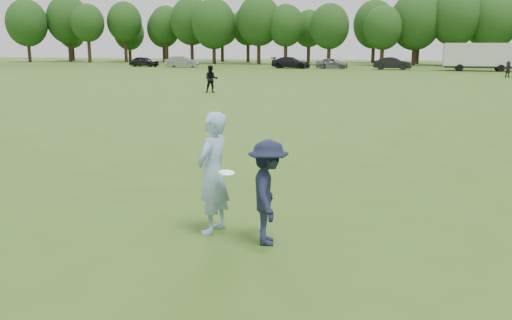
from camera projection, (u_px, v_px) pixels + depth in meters
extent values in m
plane|color=#3A5919|center=(284.00, 228.00, 9.39)|extent=(200.00, 200.00, 0.00)
imported|color=#96B6E7|center=(213.00, 173.00, 9.02)|extent=(0.61, 0.82, 2.05)
imported|color=#181E34|center=(268.00, 193.00, 8.52)|extent=(0.88, 1.21, 1.68)
imported|color=black|center=(211.00, 79.00, 35.03)|extent=(1.03, 0.92, 1.76)
imported|color=#272727|center=(508.00, 69.00, 50.98)|extent=(1.42, 1.17, 1.52)
imported|color=black|center=(144.00, 62.00, 74.51)|extent=(4.24, 1.98, 1.41)
imported|color=slate|center=(182.00, 62.00, 72.58)|extent=(4.61, 2.02, 1.47)
imported|color=black|center=(291.00, 63.00, 69.56)|extent=(5.07, 2.26, 1.45)
imported|color=slate|center=(332.00, 63.00, 68.29)|extent=(4.04, 1.64, 1.38)
imported|color=black|center=(393.00, 63.00, 66.04)|extent=(4.65, 1.96, 1.49)
cylinder|color=white|center=(226.00, 173.00, 8.71)|extent=(0.31, 0.31, 0.07)
cube|color=silver|center=(480.00, 54.00, 62.47)|extent=(8.00, 2.50, 2.60)
cube|color=black|center=(479.00, 67.00, 62.76)|extent=(7.60, 2.30, 0.25)
cylinder|color=black|center=(460.00, 68.00, 62.17)|extent=(0.80, 0.25, 0.80)
cylinder|color=black|center=(458.00, 67.00, 64.53)|extent=(0.80, 0.25, 0.80)
cylinder|color=black|center=(501.00, 68.00, 61.04)|extent=(0.80, 0.25, 0.80)
cylinder|color=black|center=(498.00, 67.00, 63.39)|extent=(0.80, 0.25, 0.80)
cube|color=#333333|center=(439.00, 66.00, 63.89)|extent=(1.20, 0.15, 0.12)
cylinder|color=#332114|center=(29.00, 51.00, 92.76)|extent=(0.56, 0.56, 3.63)
ellipsoid|color=#1B3A13|center=(27.00, 23.00, 91.76)|extent=(6.88, 6.88, 7.91)
cylinder|color=#332114|center=(70.00, 50.00, 95.31)|extent=(0.56, 0.56, 4.13)
ellipsoid|color=#1B3A13|center=(68.00, 20.00, 94.22)|extent=(7.25, 7.25, 8.34)
cylinder|color=#332114|center=(89.00, 50.00, 90.30)|extent=(0.56, 0.56, 4.18)
ellipsoid|color=#1B3A13|center=(88.00, 23.00, 89.38)|extent=(5.42, 5.42, 6.23)
cylinder|color=#332114|center=(126.00, 49.00, 92.30)|extent=(0.56, 0.56, 4.26)
ellipsoid|color=#1B3A13|center=(124.00, 22.00, 91.33)|extent=(5.79, 5.79, 6.66)
cylinder|color=#332114|center=(167.00, 51.00, 92.03)|extent=(0.56, 0.56, 3.91)
ellipsoid|color=#1B3A13|center=(166.00, 25.00, 91.13)|extent=(5.47, 5.47, 6.29)
cylinder|color=#332114|center=(192.00, 51.00, 89.01)|extent=(0.56, 0.56, 3.83)
ellipsoid|color=#1B3A13|center=(191.00, 21.00, 88.00)|extent=(6.75, 6.75, 7.76)
cylinder|color=#332114|center=(214.00, 53.00, 85.01)|extent=(0.56, 0.56, 3.25)
ellipsoid|color=#1B3A13|center=(214.00, 24.00, 84.06)|extent=(6.76, 6.76, 7.78)
cylinder|color=#332114|center=(259.00, 52.00, 83.49)|extent=(0.56, 0.56, 3.71)
ellipsoid|color=#1B3A13|center=(259.00, 21.00, 82.50)|extent=(6.68, 6.68, 7.68)
cylinder|color=#332114|center=(286.00, 53.00, 82.04)|extent=(0.56, 0.56, 3.46)
ellipsoid|color=#1B3A13|center=(286.00, 25.00, 81.18)|extent=(5.49, 5.49, 6.31)
cylinder|color=#332114|center=(329.00, 54.00, 80.24)|extent=(0.56, 0.56, 3.14)
ellipsoid|color=#1B3A13|center=(330.00, 26.00, 79.39)|extent=(5.78, 5.78, 6.64)
cylinder|color=#332114|center=(382.00, 55.00, 78.01)|extent=(0.56, 0.56, 3.01)
ellipsoid|color=#1B3A13|center=(383.00, 28.00, 77.21)|extent=(5.46, 5.46, 6.28)
cylinder|color=#332114|center=(414.00, 54.00, 79.09)|extent=(0.56, 0.56, 3.23)
ellipsoid|color=#1B3A13|center=(416.00, 21.00, 78.09)|extent=(7.29, 7.29, 8.38)
cylinder|color=#332114|center=(453.00, 52.00, 77.54)|extent=(0.56, 0.56, 3.77)
ellipsoid|color=#1B3A13|center=(456.00, 18.00, 76.52)|extent=(6.95, 6.95, 8.00)
cylinder|color=#332114|center=(491.00, 54.00, 76.81)|extent=(0.56, 0.56, 3.33)
ellipsoid|color=#1B3A13|center=(494.00, 21.00, 75.86)|extent=(6.71, 6.71, 7.71)
cylinder|color=#332114|center=(73.00, 53.00, 100.89)|extent=(0.56, 0.56, 2.97)
ellipsoid|color=#1B3A13|center=(72.00, 33.00, 100.14)|extent=(4.85, 4.85, 5.58)
cylinder|color=#332114|center=(130.00, 53.00, 99.08)|extent=(0.56, 0.56, 2.73)
ellipsoid|color=#1B3A13|center=(129.00, 33.00, 98.31)|extent=(5.45, 5.45, 6.27)
cylinder|color=#332114|center=(164.00, 52.00, 95.57)|extent=(0.56, 0.56, 3.25)
ellipsoid|color=#1B3A13|center=(163.00, 29.00, 94.72)|extent=(5.68, 5.68, 6.53)
cylinder|color=#332114|center=(222.00, 51.00, 95.81)|extent=(0.56, 0.56, 3.62)
ellipsoid|color=#1B3A13|center=(222.00, 26.00, 94.91)|extent=(5.80, 5.80, 6.67)
cylinder|color=#332114|center=(248.00, 51.00, 92.00)|extent=(0.56, 0.56, 3.61)
ellipsoid|color=#1B3A13|center=(248.00, 26.00, 91.12)|extent=(5.58, 5.58, 6.42)
cylinder|color=#332114|center=(308.00, 53.00, 89.87)|extent=(0.56, 0.56, 3.29)
ellipsoid|color=#1B3A13|center=(309.00, 29.00, 89.05)|extent=(5.30, 5.30, 6.09)
cylinder|color=#332114|center=(373.00, 53.00, 88.56)|extent=(0.56, 0.56, 3.28)
ellipsoid|color=#1B3A13|center=(374.00, 24.00, 87.61)|extent=(6.78, 6.78, 7.79)
cylinder|color=#332114|center=(417.00, 54.00, 85.32)|extent=(0.56, 0.56, 3.11)
ellipsoid|color=#1B3A13|center=(419.00, 29.00, 84.52)|extent=(5.34, 5.34, 6.14)
cylinder|color=#332114|center=(480.00, 53.00, 84.18)|extent=(0.56, 0.56, 3.50)
ellipsoid|color=#1B3A13|center=(482.00, 27.00, 83.38)|extent=(4.82, 4.82, 5.54)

